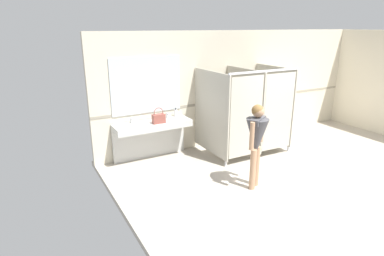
% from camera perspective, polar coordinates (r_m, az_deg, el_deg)
% --- Properties ---
extents(ground_plane, '(7.65, 5.74, 0.10)m').
position_cam_1_polar(ground_plane, '(6.95, 21.57, -8.15)').
color(ground_plane, '#B2A899').
extents(wall_back, '(7.65, 0.12, 2.74)m').
position_cam_1_polar(wall_back, '(8.33, 8.82, 7.36)').
color(wall_back, beige).
rests_on(wall_back, ground_plane).
extents(wall_back_tile_band, '(7.65, 0.01, 0.06)m').
position_cam_1_polar(wall_back_tile_band, '(8.34, 8.99, 5.14)').
color(wall_back_tile_band, '#9E937F').
rests_on(wall_back_tile_band, wall_back).
extents(vanity_counter, '(1.67, 0.53, 0.99)m').
position_cam_1_polar(vanity_counter, '(7.05, -7.20, -0.65)').
color(vanity_counter, silver).
rests_on(vanity_counter, ground_plane).
extents(mirror_panel, '(1.57, 0.02, 1.20)m').
position_cam_1_polar(mirror_panel, '(6.97, -8.09, 7.51)').
color(mirror_panel, silver).
rests_on(mirror_panel, wall_back).
extents(bathroom_stalls, '(1.84, 1.37, 1.97)m').
position_cam_1_polar(bathroom_stalls, '(7.37, 10.03, 3.26)').
color(bathroom_stalls, '#B2AD9E').
rests_on(bathroom_stalls, ground_plane).
extents(person_standing, '(0.55, 0.55, 1.56)m').
position_cam_1_polar(person_standing, '(5.74, 11.40, -1.57)').
color(person_standing, tan).
rests_on(person_standing, ground_plane).
extents(handbag, '(0.27, 0.13, 0.34)m').
position_cam_1_polar(handbag, '(6.78, -5.94, 1.76)').
color(handbag, '#934C42').
rests_on(handbag, vanity_counter).
extents(soap_dispenser, '(0.07, 0.07, 0.20)m').
position_cam_1_polar(soap_dispenser, '(7.26, -2.91, 2.68)').
color(soap_dispenser, white).
rests_on(soap_dispenser, vanity_counter).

